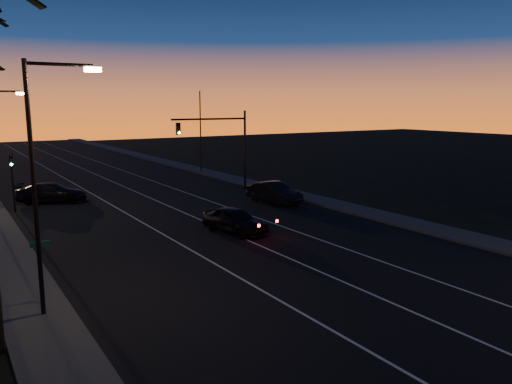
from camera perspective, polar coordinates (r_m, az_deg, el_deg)
road at (r=32.20m, az=-6.53°, el=-3.58°), size 20.00×170.00×0.01m
sidewalk_left at (r=29.28m, az=-26.76°, el=-5.83°), size 2.40×170.00×0.16m
sidewalk_right at (r=38.28m, az=8.72°, el=-1.35°), size 2.40×170.00×0.16m
lane_stripe_left at (r=31.05m, az=-11.53°, el=-4.20°), size 0.12×160.00×0.01m
lane_stripe_mid at (r=32.41m, az=-5.73°, el=-3.45°), size 0.12×160.00×0.01m
lane_stripe_right at (r=34.08m, az=-0.47°, el=-2.74°), size 0.12×160.00×0.01m
streetlight_left_near at (r=18.57m, az=-23.27°, el=2.39°), size 2.55×0.26×9.00m
street_sign at (r=20.28m, az=-23.30°, el=-7.65°), size 0.70×0.06×2.60m
signal_mast at (r=43.55m, az=-3.96°, el=6.35°), size 7.10×0.41×7.00m
signal_post at (r=38.70m, az=-26.12°, el=2.09°), size 0.28×0.37×4.20m
far_pole_right at (r=55.99m, az=-6.36°, el=6.82°), size 0.14×0.14×9.00m
lead_car at (r=29.58m, az=-2.40°, el=-3.23°), size 2.87×5.18×1.50m
right_car at (r=38.46m, az=2.11°, el=-0.07°), size 2.34×5.07×1.61m
cross_car at (r=41.70m, az=-22.27°, el=-0.09°), size 5.64×4.09×1.52m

